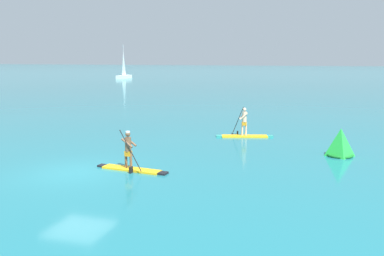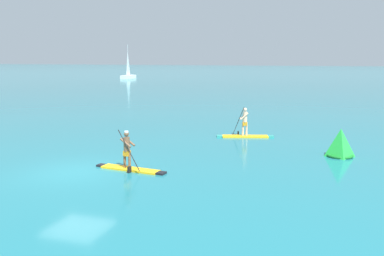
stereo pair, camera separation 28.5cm
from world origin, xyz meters
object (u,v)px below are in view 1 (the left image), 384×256
paddleboarder_mid_center (130,161)px  paddleboarder_far_right (244,130)px  sailboat_left_horizon (124,74)px  race_marker_buoy (340,144)px

paddleboarder_mid_center → paddleboarder_far_right: paddleboarder_mid_center is taller
paddleboarder_far_right → sailboat_left_horizon: (-37.32, 59.68, 0.51)m
race_marker_buoy → paddleboarder_far_right: bearing=146.7°
paddleboarder_far_right → sailboat_left_horizon: sailboat_left_horizon is taller
race_marker_buoy → sailboat_left_horizon: (-42.58, 63.14, 0.29)m
paddleboarder_mid_center → paddleboarder_far_right: (3.28, 8.74, -0.03)m
race_marker_buoy → sailboat_left_horizon: sailboat_left_horizon is taller
paddleboarder_mid_center → sailboat_left_horizon: (-34.04, 68.42, 0.48)m
paddleboarder_far_right → paddleboarder_mid_center: bearing=53.3°
paddleboarder_mid_center → race_marker_buoy: size_ratio=2.46×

